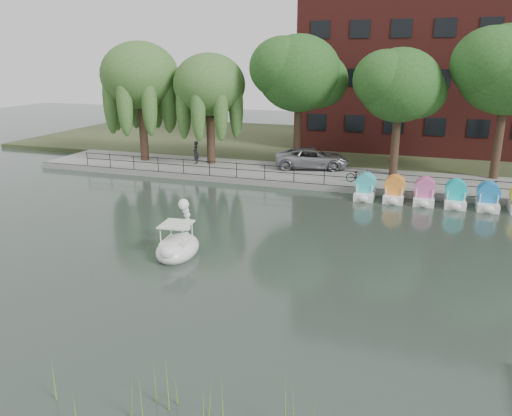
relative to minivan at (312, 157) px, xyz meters
The scene contains 17 objects.
ground_plane 17.68m from the minivan, 90.77° to the right, with size 120.00×120.00×0.00m, color #3C4843.
promenade 1.96m from the minivan, 98.28° to the right, with size 40.00×6.00×0.40m, color gray.
kerb 4.71m from the minivan, 92.97° to the right, with size 40.00×0.25×0.40m, color gray.
land_strip 12.41m from the minivan, 91.10° to the left, with size 60.00×22.00×0.36m, color #47512D.
railing 4.39m from the minivan, 93.11° to the right, with size 32.00×0.05×1.00m.
apartment_building 16.23m from the minivan, 61.27° to the left, with size 20.00×10.07×18.00m.
willow_left 14.42m from the minivan, behind, with size 5.88×5.88×9.01m.
willow_mid 9.23m from the minivan, behind, with size 5.32×5.32×8.15m.
broadleaf_center 5.94m from the minivan, 163.56° to the left, with size 6.00×6.00×9.25m.
broadleaf_right 7.72m from the minivan, ahead, with size 5.40×5.40×8.32m.
broadleaf_far 13.74m from the minivan, ahead, with size 6.30×6.30×9.71m.
minivan is the anchor object (origin of this frame).
bicycle 5.04m from the minivan, 39.90° to the right, with size 1.72×0.60×1.00m, color gray.
pedestrian 8.84m from the minivan, behind, with size 0.71×0.48×1.98m, color black.
swan_boat 17.40m from the minivan, 96.84° to the right, with size 1.94×2.85×2.28m.
pedal_boat_row 11.12m from the minivan, 30.10° to the right, with size 11.35×1.70×1.40m.
reed_bank 27.20m from the minivan, 86.28° to the right, with size 24.00×2.40×1.20m.
Camera 1 is at (7.78, -17.63, 8.24)m, focal length 35.00 mm.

